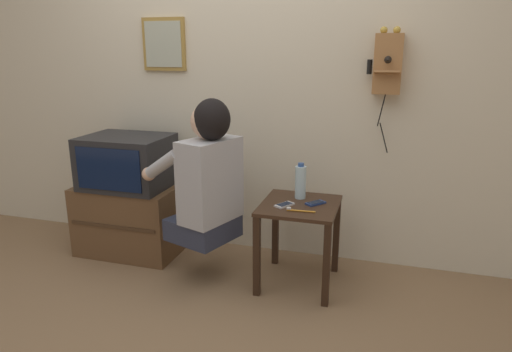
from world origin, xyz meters
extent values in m
plane|color=#846647|center=(0.00, 0.00, 0.00)|extent=(14.00, 14.00, 0.00)
cube|color=beige|center=(0.00, 1.22, 1.27)|extent=(6.80, 0.05, 2.55)
cube|color=#382316|center=(0.50, 0.75, 0.53)|extent=(0.47, 0.50, 0.02)
cube|color=black|center=(0.29, 0.53, 0.26)|extent=(0.04, 0.04, 0.52)
cube|color=black|center=(0.71, 0.53, 0.26)|extent=(0.04, 0.04, 0.52)
cube|color=black|center=(0.29, 0.98, 0.26)|extent=(0.04, 0.04, 0.52)
cube|color=black|center=(0.71, 0.98, 0.26)|extent=(0.04, 0.04, 0.52)
cube|color=#2D3347|center=(-0.10, 0.64, 0.36)|extent=(0.46, 0.47, 0.14)
cube|color=#ADADB2|center=(-0.03, 0.62, 0.68)|extent=(0.34, 0.44, 0.51)
sphere|color=#DBAD8E|center=(-0.03, 0.62, 1.05)|extent=(0.22, 0.22, 0.22)
ellipsoid|color=black|center=(-0.01, 0.61, 1.06)|extent=(0.28, 0.29, 0.25)
cylinder|color=#ADADB2|center=(-0.31, 0.54, 0.78)|extent=(0.31, 0.17, 0.23)
cylinder|color=#ADADB2|center=(-0.20, 0.85, 0.78)|extent=(0.31, 0.17, 0.23)
sphere|color=#DBAD8E|center=(-0.43, 0.58, 0.70)|extent=(0.09, 0.09, 0.09)
sphere|color=#DBAD8E|center=(-0.33, 0.89, 0.70)|extent=(0.09, 0.09, 0.09)
cube|color=brown|center=(-0.78, 0.88, 0.25)|extent=(0.73, 0.46, 0.51)
cube|color=#432E1C|center=(-0.78, 0.64, 0.28)|extent=(0.66, 0.01, 0.02)
cube|color=#232326|center=(-0.77, 0.86, 0.69)|extent=(0.59, 0.46, 0.37)
cube|color=#0C1938|center=(-0.77, 0.63, 0.69)|extent=(0.48, 0.01, 0.29)
cube|color=#9E6B3D|center=(0.96, 1.14, 1.37)|extent=(0.17, 0.11, 0.37)
cube|color=#9E6B3D|center=(0.96, 1.06, 1.33)|extent=(0.15, 0.07, 0.03)
sphere|color=#B79338|center=(0.92, 1.13, 1.57)|extent=(0.05, 0.05, 0.05)
sphere|color=#B79338|center=(1.00, 1.13, 1.57)|extent=(0.05, 0.05, 0.05)
cone|color=black|center=(0.96, 1.04, 1.40)|extent=(0.04, 0.05, 0.04)
cylinder|color=black|center=(0.85, 1.14, 1.35)|extent=(0.03, 0.03, 0.09)
cylinder|color=black|center=(0.94, 1.13, 1.09)|extent=(0.04, 0.04, 0.22)
cylinder|color=black|center=(0.97, 1.13, 0.91)|extent=(0.07, 0.06, 0.19)
cube|color=olive|center=(-0.60, 1.19, 1.49)|extent=(0.33, 0.02, 0.37)
cube|color=#A8AD99|center=(-0.60, 1.17, 1.49)|extent=(0.28, 0.01, 0.32)
cube|color=silver|center=(0.42, 0.69, 0.54)|extent=(0.12, 0.14, 0.01)
cube|color=black|center=(0.42, 0.69, 0.55)|extent=(0.09, 0.11, 0.00)
cube|color=navy|center=(0.60, 0.78, 0.54)|extent=(0.13, 0.13, 0.01)
cube|color=black|center=(0.60, 0.78, 0.55)|extent=(0.10, 0.11, 0.00)
cylinder|color=silver|center=(0.48, 0.87, 0.64)|extent=(0.07, 0.07, 0.21)
cylinder|color=#2D4C8C|center=(0.48, 0.87, 0.76)|extent=(0.04, 0.04, 0.02)
cylinder|color=orange|center=(0.54, 0.61, 0.54)|extent=(0.17, 0.02, 0.01)
cube|color=white|center=(0.47, 0.61, 0.55)|extent=(0.03, 0.01, 0.01)
camera|label=1|loc=(1.01, -1.88, 1.47)|focal=32.00mm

